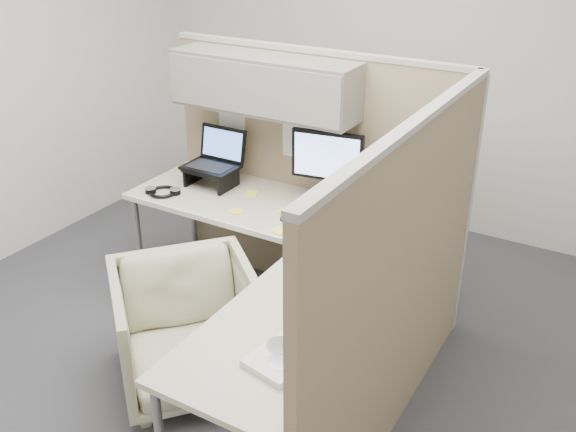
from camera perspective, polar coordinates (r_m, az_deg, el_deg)
The scene contains 20 objects.
ground at distance 3.85m, azimuth -3.24°, elevation -12.53°, with size 4.50×4.50×0.00m, color #39393E.
partition_back at distance 4.04m, azimuth 0.29°, elevation 7.29°, with size 2.00×0.36×1.63m.
partition_right at distance 3.00m, azimuth 10.23°, elevation -6.27°, with size 0.07×2.03×1.63m.
desk at distance 3.50m, azimuth -0.68°, elevation -3.26°, with size 2.00×1.98×0.73m.
office_chair at distance 3.51m, azimuth -8.94°, elevation -9.43°, with size 0.74×0.69×0.76m, color #B9B293.
monitor_left at distance 3.85m, azimuth 3.50°, elevation 4.77°, with size 0.44×0.20×0.47m.
monitor_right at distance 3.54m, azimuth 9.72°, elevation 2.47°, with size 0.33×0.34×0.47m.
laptop_station at distance 4.21m, azimuth -6.62°, elevation 4.57°, with size 0.34×0.30×0.36m.
keyboard at distance 3.63m, azimuth 2.61°, elevation -1.13°, with size 0.47×0.16×0.02m, color black.
mouse at distance 3.40m, azimuth 6.04°, elevation -3.15°, with size 0.11×0.07×0.04m, color black.
travel_mug at distance 3.70m, azimuth 7.17°, elevation 0.52°, with size 0.08×0.08×0.18m.
soda_can_green at distance 3.31m, azimuth 9.38°, elevation -3.40°, with size 0.07×0.07×0.12m, color silver.
soda_can_silver at distance 3.56m, azimuth 8.42°, elevation -1.14°, with size 0.07×0.07×0.12m, color black.
sticky_note_c at distance 4.09m, azimuth -3.28°, elevation 2.02°, with size 0.08×0.08×0.01m, color #FFF543.
sticky_note_d at distance 3.84m, azimuth -0.33°, elevation 0.37°, with size 0.08×0.08×0.01m, color #FFF543.
sticky_note_a at distance 3.86m, azimuth -4.60°, elevation 0.41°, with size 0.08×0.08×0.01m, color #FFF543.
sticky_note_b at distance 3.62m, azimuth -0.76°, elevation -1.34°, with size 0.08×0.08×0.01m, color #FFF543.
headphones at distance 4.17m, azimuth -11.05°, elevation 2.15°, with size 0.24×0.24×0.03m.
paper_stack at distance 2.66m, azimuth -0.46°, elevation -12.51°, with size 0.27×0.31×0.03m.
desk_clock at distance 2.96m, azimuth 4.15°, elevation -7.43°, with size 0.08×0.09×0.09m.
Camera 1 is at (1.70, -2.48, 2.40)m, focal length 40.00 mm.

